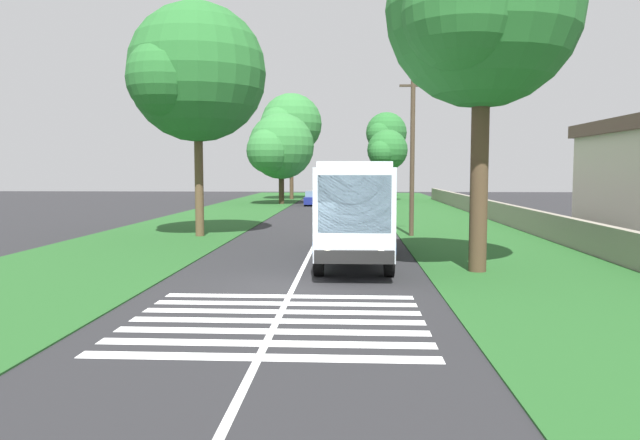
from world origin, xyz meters
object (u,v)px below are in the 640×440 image
(roadside_tree_right_2, at_px, (478,16))
(coach_bus, at_px, (354,204))
(roadside_tree_left_0, at_px, (279,148))
(trailing_car_0, at_px, (350,209))
(roadside_tree_left_1, at_px, (196,77))
(roadside_tree_right_0, at_px, (385,134))
(roadside_tree_left_2, at_px, (289,126))
(trailing_car_1, at_px, (353,204))
(utility_pole, at_px, (412,153))
(trailing_car_2, at_px, (314,199))
(roadside_tree_right_1, at_px, (386,151))

(roadside_tree_right_2, bearing_deg, coach_bus, 54.81)
(roadside_tree_right_2, bearing_deg, roadside_tree_left_0, 15.76)
(trailing_car_0, height_order, roadside_tree_right_2, roadside_tree_right_2)
(roadside_tree_left_1, distance_m, roadside_tree_right_0, 49.09)
(roadside_tree_right_0, bearing_deg, trailing_car_0, 172.76)
(roadside_tree_right_0, bearing_deg, roadside_tree_left_2, 122.60)
(trailing_car_1, bearing_deg, trailing_car_0, 178.06)
(roadside_tree_left_2, distance_m, roadside_tree_right_0, 13.91)
(coach_bus, height_order, utility_pole, utility_pole)
(roadside_tree_right_2, bearing_deg, roadside_tree_right_0, -0.25)
(coach_bus, distance_m, roadside_tree_left_0, 38.71)
(trailing_car_2, height_order, roadside_tree_left_2, roadside_tree_left_2)
(roadside_tree_right_0, bearing_deg, roadside_tree_left_1, 165.33)
(roadside_tree_right_1, bearing_deg, roadside_tree_right_0, -2.44)
(roadside_tree_left_1, distance_m, roadside_tree_right_2, 16.05)
(roadside_tree_right_1, bearing_deg, roadside_tree_left_1, 162.20)
(roadside_tree_right_1, bearing_deg, coach_bus, 175.05)
(roadside_tree_right_0, height_order, roadside_tree_right_2, roadside_tree_right_2)
(trailing_car_0, height_order, trailing_car_1, same)
(roadside_tree_left_0, relative_size, utility_pole, 1.10)
(trailing_car_1, height_order, roadside_tree_right_1, roadside_tree_right_1)
(roadside_tree_left_2, xyz_separation_m, utility_pole, (-39.52, -10.46, -4.36))
(roadside_tree_right_0, height_order, roadside_tree_right_1, roadside_tree_right_0)
(roadside_tree_left_0, bearing_deg, roadside_tree_right_1, -57.72)
(roadside_tree_right_0, distance_m, roadside_tree_right_2, 57.94)
(trailing_car_0, distance_m, roadside_tree_left_0, 20.35)
(utility_pole, bearing_deg, trailing_car_1, 9.24)
(coach_bus, xyz_separation_m, trailing_car_2, (35.88, 3.75, -1.48))
(trailing_car_0, bearing_deg, trailing_car_2, 12.22)
(roadside_tree_left_2, bearing_deg, roadside_tree_right_2, -167.21)
(roadside_tree_left_1, relative_size, roadside_tree_right_0, 1.09)
(roadside_tree_left_1, xyz_separation_m, utility_pole, (0.48, -11.18, -3.91))
(coach_bus, distance_m, roadside_tree_left_1, 12.68)
(roadside_tree_right_1, bearing_deg, trailing_car_2, 139.97)
(roadside_tree_right_2, bearing_deg, trailing_car_2, 11.40)
(roadside_tree_left_0, distance_m, roadside_tree_right_0, 21.00)
(coach_bus, height_order, roadside_tree_right_0, roadside_tree_right_0)
(roadside_tree_left_2, relative_size, roadside_tree_right_2, 1.05)
(trailing_car_2, bearing_deg, roadside_tree_right_0, -22.80)
(trailing_car_1, xyz_separation_m, roadside_tree_right_0, (28.41, -4.28, 7.49))
(trailing_car_0, distance_m, roadside_tree_right_2, 24.08)
(trailing_car_1, distance_m, roadside_tree_right_1, 19.36)
(roadside_tree_left_0, xyz_separation_m, roadside_tree_left_1, (-30.24, 0.69, 2.55))
(roadside_tree_right_2, bearing_deg, trailing_car_0, 10.80)
(trailing_car_1, height_order, roadside_tree_right_0, roadside_tree_right_0)
(coach_bus, distance_m, roadside_tree_right_1, 45.27)
(trailing_car_1, xyz_separation_m, roadside_tree_left_0, (11.17, 7.46, 5.06))
(coach_bus, xyz_separation_m, roadside_tree_right_2, (-2.87, -4.07, 6.39))
(trailing_car_2, bearing_deg, utility_pole, -166.22)
(trailing_car_0, height_order, roadside_tree_right_1, roadside_tree_right_1)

